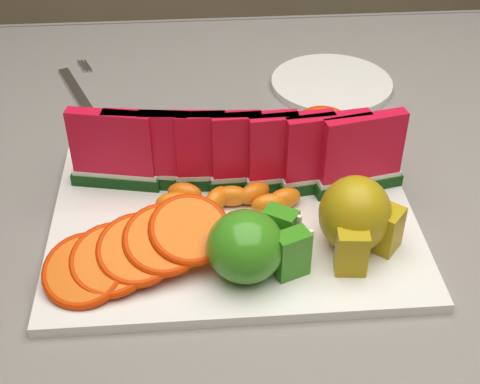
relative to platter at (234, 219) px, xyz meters
The scene contains 11 objects.
table 0.15m from the platter, 33.01° to the left, with size 1.40×0.90×0.75m.
tablecloth 0.11m from the platter, 33.01° to the left, with size 1.53×1.03×0.20m.
platter is the anchor object (origin of this frame).
apple_cluster 0.10m from the platter, 81.72° to the right, with size 0.11×0.09×0.07m.
pear_cluster 0.14m from the platter, 25.93° to the right, with size 0.10×0.10×0.08m.
side_plate 0.35m from the platter, 61.20° to the left, with size 0.20×0.20×0.01m.
fork 0.38m from the platter, 123.32° to the left, with size 0.08×0.19×0.00m.
watermelon_row 0.07m from the platter, 82.17° to the left, with size 0.39×0.07×0.10m.
orange_fan_front 0.13m from the platter, 142.94° to the right, with size 0.21×0.13×0.06m.
orange_fan_back 0.12m from the platter, 87.73° to the left, with size 0.34×0.11×0.05m.
tangerine_segments 0.02m from the platter, 99.50° to the left, with size 0.17×0.06×0.03m.
Camera 1 is at (-0.12, -0.62, 1.24)m, focal length 50.00 mm.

